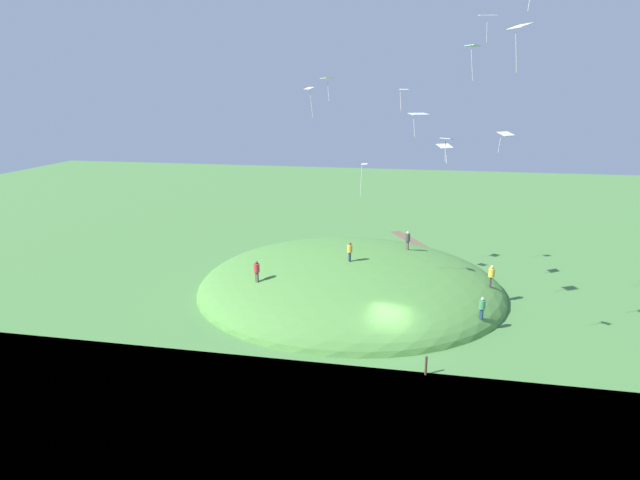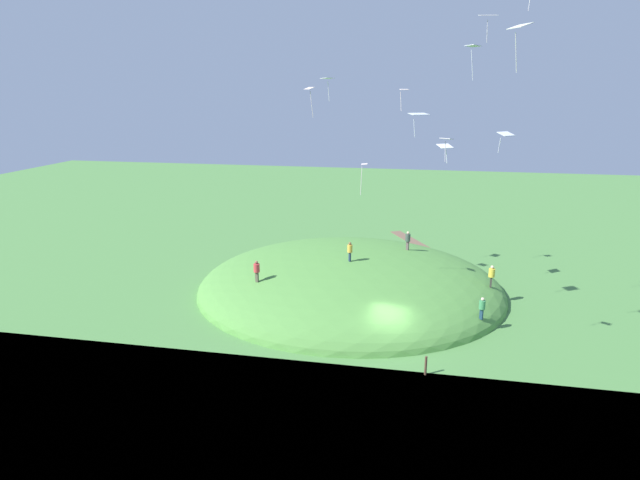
% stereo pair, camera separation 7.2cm
% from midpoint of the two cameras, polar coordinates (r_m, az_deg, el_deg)
% --- Properties ---
extents(ground_plane, '(160.00, 160.00, 0.00)m').
position_cam_midpoint_polar(ground_plane, '(35.03, 7.55, -10.94)').
color(ground_plane, '#4B803F').
extents(grass_hill, '(23.73, 24.93, 5.95)m').
position_cam_midpoint_polar(grass_hill, '(43.63, 3.15, -5.29)').
color(grass_hill, '#4F8B3D').
rests_on(grass_hill, ground_plane).
extents(dirt_path, '(12.56, 7.52, 0.04)m').
position_cam_midpoint_polar(dirt_path, '(55.87, 11.06, -0.77)').
color(dirt_path, brown).
rests_on(dirt_path, ground_plane).
extents(person_near_shore, '(0.55, 0.55, 1.56)m').
position_cam_midpoint_polar(person_near_shore, '(40.70, 3.20, -1.03)').
color(person_near_shore, '#21324C').
rests_on(person_near_shore, grass_hill).
extents(person_on_hilltop, '(0.58, 0.58, 1.57)m').
position_cam_midpoint_polar(person_on_hilltop, '(36.99, 17.15, -6.83)').
color(person_on_hilltop, '#1B374C').
rests_on(person_on_hilltop, grass_hill).
extents(person_with_child, '(0.59, 0.59, 1.64)m').
position_cam_midpoint_polar(person_with_child, '(38.69, -6.95, -3.14)').
color(person_with_child, '#4F4B3B').
rests_on(person_with_child, grass_hill).
extents(person_walking_path, '(0.51, 0.51, 1.72)m').
position_cam_midpoint_polar(person_walking_path, '(41.74, 18.09, -3.49)').
color(person_walking_path, '#36322F').
rests_on(person_walking_path, grass_hill).
extents(person_watching_kites, '(0.59, 0.59, 1.63)m').
position_cam_midpoint_polar(person_watching_kites, '(45.19, 9.45, 0.17)').
color(person_watching_kites, '#574747').
rests_on(person_watching_kites, grass_hill).
extents(kite_0, '(1.16, 1.08, 1.78)m').
position_cam_midpoint_polar(kite_0, '(42.44, 0.76, 17.04)').
color(kite_0, white).
extents(kite_1, '(0.86, 0.88, 2.20)m').
position_cam_midpoint_polar(kite_1, '(39.84, -1.20, 15.86)').
color(kite_1, silver).
extents(kite_2, '(1.03, 1.05, 1.20)m').
position_cam_midpoint_polar(kite_2, '(31.94, 19.46, 10.75)').
color(kite_2, white).
extents(kite_3, '(0.70, 0.76, 1.28)m').
position_cam_midpoint_polar(kite_3, '(28.91, 13.53, 10.46)').
color(kite_3, white).
extents(kite_4, '(0.68, 0.80, 1.70)m').
position_cam_midpoint_polar(kite_4, '(43.20, 9.01, 15.65)').
color(kite_4, silver).
extents(kite_6, '(1.07, 1.01, 2.06)m').
position_cam_midpoint_polar(kite_6, '(35.28, 16.22, 19.37)').
color(kite_6, white).
extents(kite_7, '(1.25, 1.33, 1.46)m').
position_cam_midpoint_polar(kite_7, '(41.21, 13.36, 9.86)').
color(kite_7, white).
extents(kite_8, '(0.63, 0.47, 2.17)m').
position_cam_midpoint_polar(kite_8, '(36.58, 4.69, 7.78)').
color(kite_8, white).
extents(kite_9, '(1.32, 1.19, 2.28)m').
position_cam_midpoint_polar(kite_9, '(29.06, 20.81, 20.70)').
color(kite_9, white).
extents(kite_10, '(0.93, 1.25, 1.79)m').
position_cam_midpoint_polar(kite_10, '(39.70, 17.72, 22.16)').
color(kite_10, white).
extents(kite_11, '(1.29, 1.43, 1.49)m').
position_cam_midpoint_polar(kite_11, '(34.98, 10.60, 13.24)').
color(kite_11, white).
extents(mooring_post, '(0.14, 0.14, 1.15)m').
position_cam_midpoint_polar(mooring_post, '(31.48, 11.38, -13.22)').
color(mooring_post, brown).
rests_on(mooring_post, ground_plane).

